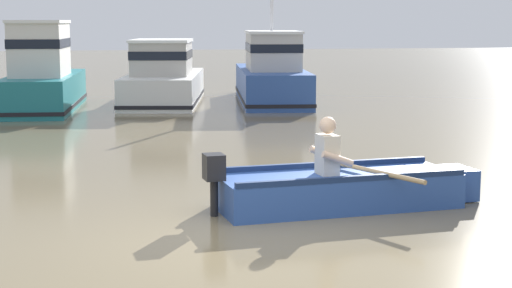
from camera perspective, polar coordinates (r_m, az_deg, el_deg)
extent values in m
plane|color=#7A6B4C|center=(8.82, -0.19, -7.00)|extent=(120.00, 120.00, 0.00)
cube|color=#2D519E|center=(10.43, 5.84, -3.32)|extent=(3.20, 1.42, 0.44)
cube|color=#2D519E|center=(11.20, 14.04, -2.70)|extent=(0.46, 0.64, 0.42)
cube|color=navy|center=(10.84, 4.82, -1.50)|extent=(3.03, 0.40, 0.08)
cube|color=navy|center=(9.92, 7.00, -2.50)|extent=(3.03, 0.40, 0.08)
cube|color=#3C62B2|center=(10.35, 5.35, -2.39)|extent=(0.38, 1.04, 0.06)
cylinder|color=black|center=(9.91, -3.01, -3.64)|extent=(0.11, 0.11, 0.54)
cube|color=black|center=(9.84, -3.02, -1.65)|extent=(0.27, 0.30, 0.32)
cube|color=beige|center=(10.28, 5.11, -0.76)|extent=(0.25, 0.36, 0.52)
sphere|color=beige|center=(10.23, 5.14, 1.34)|extent=(0.22, 0.22, 0.22)
cylinder|color=beige|center=(10.50, 4.92, -0.67)|extent=(0.43, 0.13, 0.23)
cylinder|color=beige|center=(10.10, 5.84, -1.06)|extent=(0.43, 0.13, 0.23)
cylinder|color=tan|center=(10.38, 7.97, -1.85)|extent=(0.87, 1.85, 0.06)
cube|color=#1E727A|center=(22.64, -14.87, 3.60)|extent=(2.14, 5.50, 0.96)
cube|color=black|center=(22.67, -14.84, 2.82)|extent=(2.18, 5.54, 0.10)
cube|color=silver|center=(22.09, -15.18, 6.52)|extent=(1.51, 2.36, 1.39)
cube|color=black|center=(22.09, -15.20, 6.97)|extent=(1.54, 2.39, 0.24)
cube|color=white|center=(22.08, -15.25, 8.43)|extent=(1.58, 2.48, 0.08)
cube|color=white|center=(23.89, -6.56, 3.99)|extent=(3.01, 5.95, 0.87)
cube|color=black|center=(23.92, -6.55, 3.32)|extent=(3.05, 5.99, 0.10)
cube|color=#B2ADA3|center=(23.33, -6.73, 6.09)|extent=(1.98, 2.63, 0.93)
cube|color=black|center=(23.33, -6.73, 6.38)|extent=(2.01, 2.66, 0.24)
cube|color=white|center=(23.31, -6.75, 7.34)|extent=(2.08, 2.76, 0.08)
cube|color=#2D519E|center=(24.14, 1.08, 4.23)|extent=(2.61, 6.40, 0.99)
cube|color=black|center=(24.16, 1.08, 3.47)|extent=(2.66, 6.44, 0.10)
cube|color=beige|center=(23.52, 1.21, 6.60)|extent=(1.76, 2.77, 1.05)
cube|color=black|center=(23.52, 1.21, 6.92)|extent=(1.79, 2.80, 0.24)
cube|color=white|center=(23.51, 1.21, 7.98)|extent=(1.85, 2.91, 0.08)
cylinder|color=silver|center=(23.91, 1.13, 9.12)|extent=(0.10, 0.10, 3.12)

